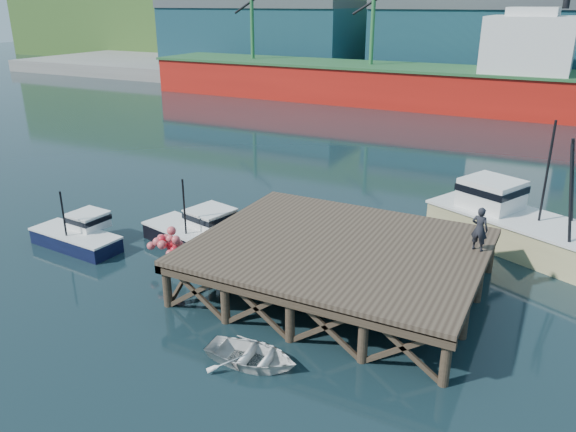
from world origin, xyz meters
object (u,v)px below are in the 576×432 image
Objects in this scene: trawler at (523,225)px; dinghy at (252,355)px; dockworker at (480,229)px; boat_black at (199,232)px; boat_navy at (79,234)px.

trawler reaches higher than dinghy.
trawler is 5.61× the size of dockworker.
trawler is 3.17× the size of dinghy.
trawler reaches higher than dockworker.
trawler is at bearing -30.31° from dinghy.
trawler is (14.97, 6.95, 0.69)m from boat_black.
boat_black is at bearing 15.57° from dockworker.
boat_navy reaches higher than dinghy.
boat_black is 0.61× the size of trawler.
boat_navy is 13.98m from dinghy.
boat_navy is at bearing -138.10° from boat_black.
trawler is at bearing 30.60° from boat_navy.
dinghy is at bearing -15.04° from boat_navy.
dinghy is (13.15, -4.73, -0.29)m from boat_navy.
boat_black is 3.41× the size of dockworker.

